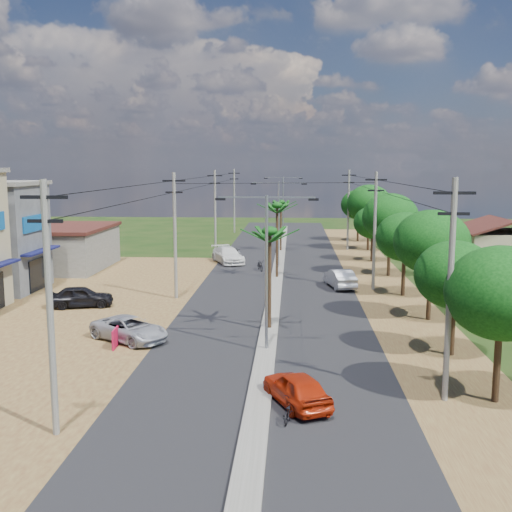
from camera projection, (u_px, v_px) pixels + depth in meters
The scene contains 37 objects.
ground at pixel (266, 352), 30.62m from camera, with size 160.00×160.00×0.00m, color black.
road at pixel (275, 291), 45.42m from camera, with size 12.00×110.00×0.04m, color black.
median at pixel (276, 282), 48.37m from camera, with size 1.00×90.00×0.18m, color #605E56.
dirt_lot_west at pixel (45, 310), 39.42m from camera, with size 18.00×46.00×0.04m, color brown.
dirt_shoulder_east at pixel (388, 292), 44.91m from camera, with size 5.00×90.00×0.03m, color brown.
low_shed at pixel (51, 247), 55.29m from camera, with size 10.40×10.40×3.95m.
house_east_far at pixel (501, 241), 56.62m from camera, with size 7.60×7.50×4.60m.
tree_east_a at pixel (502, 293), 23.45m from camera, with size 4.40×4.40×6.37m.
tree_east_b at pixel (455, 275), 29.44m from camera, with size 4.00×4.00×5.83m.
tree_east_c at pixel (431, 242), 36.22m from camera, with size 4.60×4.60×6.83m.
tree_east_d at pixel (405, 237), 43.22m from camera, with size 4.20×4.20×6.13m.
tree_east_e at pixel (390, 217), 50.99m from camera, with size 4.80×4.80×7.14m.
tree_east_f at pixel (373, 222), 59.09m from camera, with size 3.80×3.80×5.52m.
tree_east_g at pixel (369, 204), 66.75m from camera, with size 5.00×5.00×7.38m.
tree_east_h at pixel (359, 205), 74.75m from camera, with size 4.40×4.40×6.52m.
palm_median_near at pixel (270, 236), 33.74m from camera, with size 2.00×2.00×6.15m.
palm_median_mid at pixel (277, 209), 49.48m from camera, with size 2.00×2.00×6.55m.
palm_median_far at pixel (281, 204), 65.36m from camera, with size 2.00×2.00×5.85m.
streetlight_near at pixel (267, 260), 29.91m from camera, with size 5.10×0.18×8.00m.
streetlight_mid at pixel (279, 217), 54.58m from camera, with size 5.10×0.18×8.00m.
streetlight_far at pixel (283, 201), 79.25m from camera, with size 5.10×0.18×8.00m.
utility_pole_w_a at pixel (50, 304), 20.47m from camera, with size 1.60×0.24×9.00m.
utility_pole_w_b at pixel (175, 233), 42.18m from camera, with size 1.60×0.24×9.00m.
utility_pole_w_c at pixel (215, 210), 63.89m from camera, with size 1.60×0.24×9.00m.
utility_pole_w_d at pixel (234, 199), 84.62m from camera, with size 1.60×0.24×9.00m.
utility_pole_e_a at pixel (450, 286), 23.53m from camera, with size 1.60×0.24×9.00m.
utility_pole_e_b at pixel (375, 228), 45.25m from camera, with size 1.60×0.24×9.00m.
utility_pole_e_c at pixel (348, 208), 66.96m from camera, with size 1.60×0.24×9.00m.
car_red_near at pixel (296, 389), 23.69m from camera, with size 1.59×3.94×1.34m, color #A02008.
car_silver_mid at pixel (340, 279), 46.58m from camera, with size 1.55×4.44×1.46m, color #AAACB2.
car_white_far at pixel (228, 255), 58.34m from camera, with size 2.15×5.30×1.54m, color silver.
car_parked_silver at pixel (129, 330), 32.43m from camera, with size 2.14×4.65×1.29m, color #AAACB2.
car_parked_dark at pixel (81, 297), 40.13m from camera, with size 1.70×4.21×1.44m, color black.
moto_rider_east at pixel (289, 411), 22.26m from camera, with size 0.53×1.52×0.80m, color black.
moto_rider_west_a at pixel (260, 266), 54.10m from camera, with size 0.66×1.90×1.00m, color black.
moto_rider_west_b at pixel (237, 254), 61.50m from camera, with size 0.47×1.65×0.99m, color black.
roadside_sign at pixel (115, 339), 31.15m from camera, with size 0.18×1.27×1.06m.
Camera 1 is at (1.28, -29.52, 9.44)m, focal length 42.00 mm.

